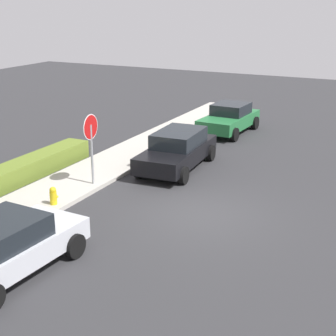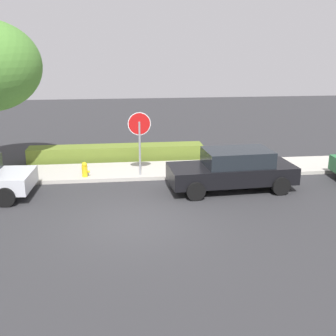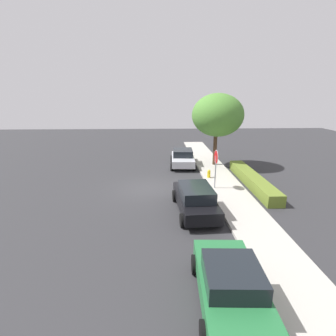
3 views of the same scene
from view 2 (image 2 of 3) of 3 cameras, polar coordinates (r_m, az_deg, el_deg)
ground_plane at (r=12.54m, az=-4.69°, el=-7.26°), size 60.00×60.00×0.00m
sidewalk_curb at (r=17.22m, az=-5.38°, el=-0.42°), size 32.00×2.28×0.14m
stop_sign at (r=16.05m, az=-3.88°, el=4.77°), size 0.87×0.08×2.59m
parked_car_black at (r=15.18m, az=8.79°, el=-0.15°), size 4.55×2.17×1.46m
fire_hydrant at (r=16.46m, az=-11.21°, el=-0.40°), size 0.30×0.22×0.72m
front_yard_hedge at (r=19.02m, az=-6.97°, el=2.01°), size 7.72×0.97×0.69m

